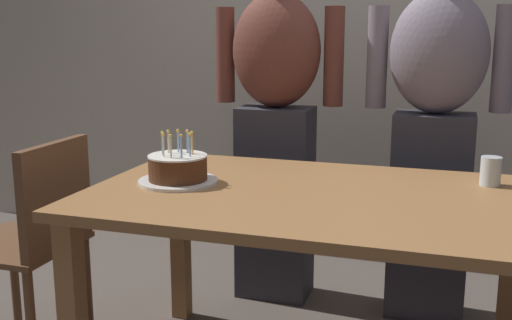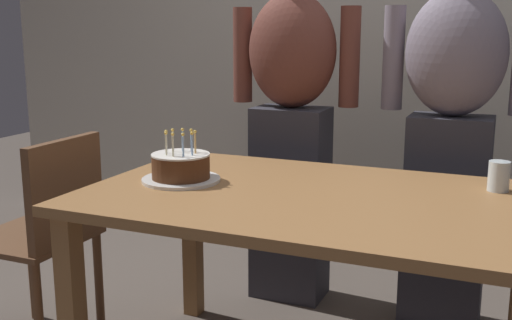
% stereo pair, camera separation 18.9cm
% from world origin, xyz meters
% --- Properties ---
extents(back_wall, '(5.20, 0.10, 2.60)m').
position_xyz_m(back_wall, '(0.00, 1.55, 1.30)').
color(back_wall, beige).
rests_on(back_wall, ground_plane).
extents(dining_table, '(1.50, 0.96, 0.74)m').
position_xyz_m(dining_table, '(0.00, 0.00, 0.64)').
color(dining_table, olive).
rests_on(dining_table, ground_plane).
extents(birthday_cake, '(0.28, 0.28, 0.19)m').
position_xyz_m(birthday_cake, '(-0.48, -0.02, 0.79)').
color(birthday_cake, white).
rests_on(birthday_cake, dining_table).
extents(water_glass_near, '(0.07, 0.07, 0.10)m').
position_xyz_m(water_glass_near, '(0.58, 0.28, 0.79)').
color(water_glass_near, silver).
rests_on(water_glass_near, dining_table).
extents(person_man_bearded, '(0.61, 0.27, 1.66)m').
position_xyz_m(person_man_bearded, '(-0.35, 0.78, 0.87)').
color(person_man_bearded, '#33333D').
rests_on(person_man_bearded, ground_plane).
extents(person_woman_cardigan, '(0.61, 0.27, 1.66)m').
position_xyz_m(person_woman_cardigan, '(0.36, 0.78, 0.87)').
color(person_woman_cardigan, '#33333D').
rests_on(person_woman_cardigan, ground_plane).
extents(dining_chair, '(0.42, 0.42, 0.87)m').
position_xyz_m(dining_chair, '(-1.04, -0.09, 0.52)').
color(dining_chair, brown).
rests_on(dining_chair, ground_plane).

